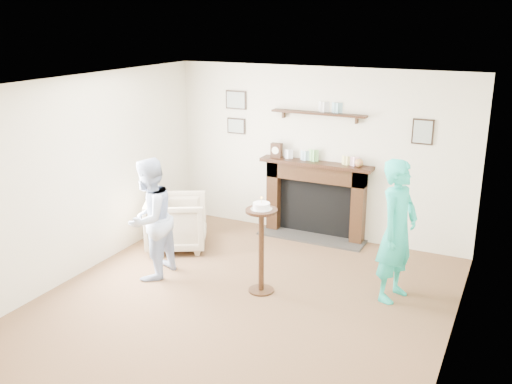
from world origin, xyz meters
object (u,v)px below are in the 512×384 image
Objects in this scene: pedestal_table at (261,234)px; man at (153,275)px; woman at (392,297)px; armchair at (178,247)px.

man is at bearing -171.35° from pedestal_table.
man is at bearing 119.88° from woman.
armchair is 0.50× the size of woman.
woman is 1.40× the size of pedestal_table.
woman reaches higher than armchair.
woman is (2.89, 0.75, 0.00)m from man.
armchair is 1.95m from pedestal_table.
pedestal_table reaches higher than woman.
armchair is 0.69× the size of pedestal_table.
armchair is 0.96m from man.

